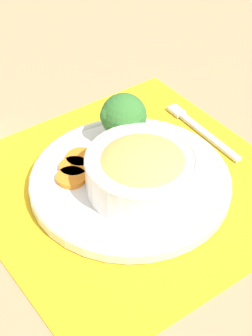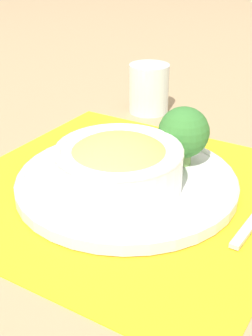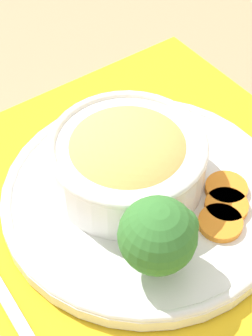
# 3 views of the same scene
# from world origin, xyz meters

# --- Properties ---
(ground_plane) EXTENTS (4.00, 4.00, 0.00)m
(ground_plane) POSITION_xyz_m (0.00, 0.00, 0.00)
(ground_plane) COLOR tan
(placemat) EXTENTS (0.51, 0.51, 0.00)m
(placemat) POSITION_xyz_m (0.00, 0.00, 0.00)
(placemat) COLOR yellow
(placemat) RESTS_ON ground_plane
(plate) EXTENTS (0.31, 0.31, 0.02)m
(plate) POSITION_xyz_m (0.00, 0.00, 0.02)
(plate) COLOR white
(plate) RESTS_ON placemat
(bowl) EXTENTS (0.17, 0.17, 0.07)m
(bowl) POSITION_xyz_m (0.00, -0.03, 0.05)
(bowl) COLOR white
(bowl) RESTS_ON plate
(broccoli_floret) EXTENTS (0.07, 0.07, 0.09)m
(broccoli_floret) POSITION_xyz_m (0.06, 0.07, 0.07)
(broccoli_floret) COLOR #759E51
(broccoli_floret) RESTS_ON plate
(carrot_slice_near) EXTENTS (0.05, 0.05, 0.01)m
(carrot_slice_near) POSITION_xyz_m (-0.03, 0.09, 0.02)
(carrot_slice_near) COLOR orange
(carrot_slice_near) RESTS_ON plate
(carrot_slice_middle) EXTENTS (0.05, 0.05, 0.01)m
(carrot_slice_middle) POSITION_xyz_m (-0.05, 0.08, 0.02)
(carrot_slice_middle) COLOR orange
(carrot_slice_middle) RESTS_ON plate
(carrot_slice_far) EXTENTS (0.05, 0.05, 0.01)m
(carrot_slice_far) POSITION_xyz_m (-0.07, 0.06, 0.02)
(carrot_slice_far) COLOR orange
(carrot_slice_far) RESTS_ON plate
(fork) EXTENTS (0.05, 0.18, 0.01)m
(fork) POSITION_xyz_m (0.19, 0.03, 0.01)
(fork) COLOR silver
(fork) RESTS_ON placemat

